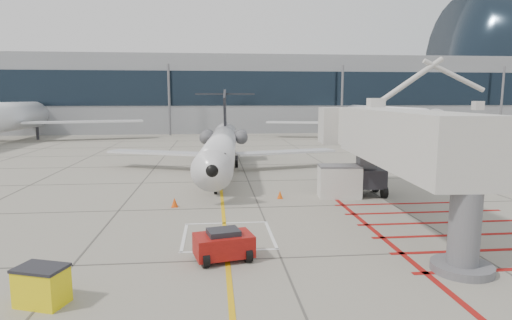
{
  "coord_description": "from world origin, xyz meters",
  "views": [
    {
      "loc": [
        -2.59,
        -20.07,
        6.3
      ],
      "look_at": [
        0.0,
        6.0,
        2.5
      ],
      "focal_mm": 30.0,
      "sensor_mm": 36.0,
      "label": 1
    }
  ],
  "objects": [
    {
      "name": "ground_plane",
      "position": [
        0.0,
        0.0,
        0.0
      ],
      "size": [
        260.0,
        260.0,
        0.0
      ],
      "primitive_type": "plane",
      "color": "gray",
      "rests_on": "ground"
    },
    {
      "name": "regional_jet",
      "position": [
        -2.12,
        14.02,
        3.51
      ],
      "size": [
        22.88,
        28.08,
        7.03
      ],
      "primitive_type": null,
      "rotation": [
        0.0,
        0.0,
        -0.06
      ],
      "color": "silver",
      "rests_on": "ground_plane"
    },
    {
      "name": "jet_bridge",
      "position": [
        6.82,
        0.53,
        3.8
      ],
      "size": [
        10.21,
        19.54,
        7.6
      ],
      "primitive_type": null,
      "rotation": [
        0.0,
        0.0,
        -0.06
      ],
      "color": "beige",
      "rests_on": "ground_plane"
    },
    {
      "name": "pushback_tug",
      "position": [
        -2.26,
        -3.94,
        0.65
      ],
      "size": [
        2.48,
        1.86,
        1.3
      ],
      "primitive_type": null,
      "rotation": [
        0.0,
        0.0,
        0.23
      ],
      "color": "maroon",
      "rests_on": "ground_plane"
    },
    {
      "name": "spill_bin",
      "position": [
        -7.9,
        -7.09,
        0.62
      ],
      "size": [
        1.66,
        1.36,
        1.23
      ],
      "primitive_type": null,
      "rotation": [
        0.0,
        0.0,
        -0.33
      ],
      "color": "yellow",
      "rests_on": "ground_plane"
    },
    {
      "name": "baggage_cart",
      "position": [
        5.8,
        6.97,
        0.57
      ],
      "size": [
        2.03,
        1.54,
        1.15
      ],
      "primitive_type": null,
      "rotation": [
        0.0,
        0.0,
        0.24
      ],
      "color": "#5B5A60",
      "rests_on": "ground_plane"
    },
    {
      "name": "ground_power_unit",
      "position": [
        5.37,
        6.07,
        1.04
      ],
      "size": [
        2.76,
        1.78,
        2.07
      ],
      "primitive_type": null,
      "rotation": [
        0.0,
        0.0,
        -0.1
      ],
      "color": "silver",
      "rests_on": "ground_plane"
    },
    {
      "name": "cone_nose",
      "position": [
        -4.92,
        4.6,
        0.27
      ],
      "size": [
        0.39,
        0.39,
        0.55
      ],
      "primitive_type": "cone",
      "color": "#DD470B",
      "rests_on": "ground_plane"
    },
    {
      "name": "cone_side",
      "position": [
        1.54,
        6.11,
        0.25
      ],
      "size": [
        0.36,
        0.36,
        0.5
      ],
      "primitive_type": "cone",
      "color": "#DB4F0B",
      "rests_on": "ground_plane"
    },
    {
      "name": "terminal_building",
      "position": [
        10.0,
        70.0,
        7.0
      ],
      "size": [
        180.0,
        28.0,
        14.0
      ],
      "primitive_type": "cube",
      "color": "gray",
      "rests_on": "ground_plane"
    },
    {
      "name": "terminal_glass_band",
      "position": [
        10.0,
        55.95,
        8.0
      ],
      "size": [
        180.0,
        0.1,
        6.0
      ],
      "primitive_type": "cube",
      "color": "black",
      "rests_on": "ground_plane"
    },
    {
      "name": "bg_aircraft_b",
      "position": [
        -32.59,
        46.0,
        6.36
      ],
      "size": [
        38.15,
        42.39,
        12.72
      ],
      "primitive_type": null,
      "color": "silver",
      "rests_on": "ground_plane"
    },
    {
      "name": "bg_aircraft_c",
      "position": [
        22.82,
        46.0,
        5.67
      ],
      "size": [
        34.05,
        37.83,
        11.35
      ],
      "primitive_type": null,
      "color": "silver",
      "rests_on": "ground_plane"
    }
  ]
}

